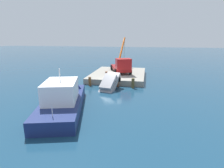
{
  "coord_description": "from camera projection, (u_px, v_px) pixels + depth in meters",
  "views": [
    {
      "loc": [
        26.1,
        4.76,
        7.06
      ],
      "look_at": [
        1.6,
        0.1,
        0.51
      ],
      "focal_mm": 29.26,
      "sensor_mm": 36.0,
      "label": 1
    }
  ],
  "objects": [
    {
      "name": "ground",
      "position": [
        113.0,
        85.0,
        27.45
      ],
      "size": [
        200.0,
        200.0,
        0.0
      ],
      "primitive_type": "plane",
      "color": "navy"
    },
    {
      "name": "dock",
      "position": [
        119.0,
        75.0,
        32.18
      ],
      "size": [
        11.64,
        8.99,
        0.85
      ],
      "primitive_type": "cube",
      "color": "gray",
      "rests_on": "ground"
    },
    {
      "name": "crane_truck",
      "position": [
        122.0,
        65.0,
        31.6
      ],
      "size": [
        10.91,
        4.51,
        6.0
      ],
      "color": "maroon",
      "rests_on": "dock"
    },
    {
      "name": "dock_worker",
      "position": [
        130.0,
        70.0,
        30.22
      ],
      "size": [
        0.34,
        0.34,
        1.66
      ],
      "color": "black",
      "rests_on": "dock"
    },
    {
      "name": "salvaged_car",
      "position": [
        109.0,
        85.0,
        24.61
      ],
      "size": [
        4.64,
        2.83,
        3.19
      ],
      "color": "#99999E",
      "rests_on": "ground"
    },
    {
      "name": "moored_yacht",
      "position": [
        66.0,
        99.0,
        19.59
      ],
      "size": [
        12.62,
        6.63,
        5.74
      ],
      "color": "navy",
      "rests_on": "ground"
    },
    {
      "name": "piling_near",
      "position": [
        90.0,
        81.0,
        26.74
      ],
      "size": [
        0.4,
        0.4,
        1.29
      ],
      "primitive_type": "cylinder",
      "color": "brown",
      "rests_on": "ground"
    },
    {
      "name": "piling_mid",
      "position": [
        106.0,
        79.0,
        26.2
      ],
      "size": [
        0.32,
        0.32,
        2.2
      ],
      "primitive_type": "cylinder",
      "color": "brown",
      "rests_on": "ground"
    },
    {
      "name": "piling_far",
      "position": [
        117.0,
        80.0,
        26.02
      ],
      "size": [
        0.43,
        0.43,
        1.91
      ],
      "primitive_type": "cylinder",
      "color": "brown",
      "rests_on": "ground"
    },
    {
      "name": "piling_end",
      "position": [
        133.0,
        83.0,
        25.51
      ],
      "size": [
        0.42,
        0.42,
        1.37
      ],
      "primitive_type": "cylinder",
      "color": "brown",
      "rests_on": "ground"
    }
  ]
}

